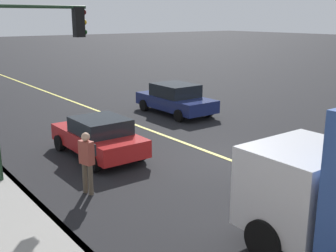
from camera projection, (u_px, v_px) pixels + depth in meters
The scene contains 7 objects.
ground at pixel (228, 160), 14.58m from camera, with size 200.00×200.00×0.00m, color black.
curb_edge at pixel (42, 209), 10.67m from camera, with size 80.00×0.16×0.15m, color slate.
lane_stripe_center at pixel (228, 159), 14.58m from camera, with size 80.00×0.16×0.01m, color #D8CC4C.
car_red at pixel (99, 136), 14.79m from camera, with size 4.13×1.99×1.43m.
car_navy at pixel (175, 99), 21.33m from camera, with size 4.53×2.12×1.54m.
pedestrian_with_backpack at pixel (87, 158), 11.53m from camera, with size 0.47×0.44×1.79m.
traffic_light_mast at pixel (30, 58), 12.16m from camera, with size 0.28×3.12×5.43m.
Camera 1 is at (-9.75, 10.00, 4.85)m, focal length 44.52 mm.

